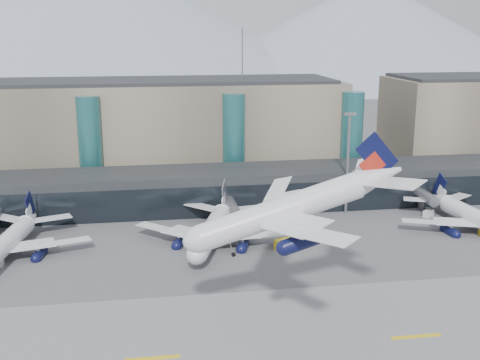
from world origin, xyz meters
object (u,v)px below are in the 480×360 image
Objects in this scene: hero_jet at (302,199)px; veh_c at (320,237)px; jet_parked_left at (12,232)px; jet_parked_right at (468,209)px; jet_parked_mid at (214,221)px; veh_b at (205,228)px; lightmast_mid at (348,157)px; veh_d at (428,213)px; veh_h at (284,244)px; veh_g at (330,234)px.

veh_c is (14.34, 36.81, -19.82)m from hero_jet.
jet_parked_left is at bearing -165.67° from veh_c.
jet_parked_left is 102.94m from jet_parked_right.
jet_parked_left is at bearing 84.97° from jet_parked_right.
veh_b is (-1.35, 6.52, -3.78)m from jet_parked_mid.
jet_parked_left reaches higher than veh_b.
lightmast_mid is at bearing 52.73° from jet_parked_right.
jet_parked_left reaches higher than veh_d.
veh_b is at bearing 29.46° from jet_parked_mid.
veh_c is 0.84× the size of veh_h.
veh_g is at bearing -75.83° from jet_parked_mid.
jet_parked_right is 12.60× the size of veh_b.
hero_jet reaches higher than jet_parked_left.
jet_parked_mid is at bearing -174.79° from veh_b.
lightmast_mid is at bearing 126.03° from veh_d.
jet_parked_right is at bearing -102.49° from veh_b.
veh_g is at bearing 64.30° from hero_jet.
veh_h is (-46.16, -7.52, -3.28)m from jet_parked_right.
lightmast_mid is at bearing 75.02° from veh_c.
hero_jet is 11.15× the size of veh_c.
lightmast_mid is 0.69× the size of hero_jet.
lightmast_mid is 0.72× the size of jet_parked_right.
veh_d is (31.75, 12.90, -0.10)m from veh_c.
lightmast_mid is 80.44m from jet_parked_left.
jet_parked_right is (102.94, 0.05, 0.13)m from jet_parked_left.
hero_jet is at bearing -93.68° from veh_c.
veh_c is 1.50× the size of veh_g.
jet_parked_mid is 17.12× the size of veh_g.
jet_parked_right is at bearing -13.76° from veh_h.
lightmast_mid is 40.11m from jet_parked_mid.
hero_jet is at bearing -115.43° from lightmast_mid.
veh_h reaches higher than veh_c.
veh_h is (15.49, -13.99, 0.27)m from veh_b.
veh_c is 3.68m from veh_g.
lightmast_mid is 8.90× the size of veh_d.
veh_h is at bearing -89.13° from jet_parked_left.
veh_g is at bearing 52.80° from veh_c.
jet_parked_mid is 11.45× the size of veh_c.
veh_g is (26.24, -1.64, -3.95)m from jet_parked_mid.
jet_parked_mid reaches higher than veh_b.
lightmast_mid is 24.54m from veh_d.
jet_parked_right reaches higher than veh_h.
veh_b is 1.28× the size of veh_g.
veh_c is at bearing 166.59° from veh_d.
jet_parked_left is 68.99m from veh_g.
hero_jet is 12.82× the size of veh_d.
veh_d is (46.09, 49.71, -19.92)m from hero_jet.
jet_parked_left is 98.12m from veh_d.
veh_b is at bearing -166.19° from lightmast_mid.
veh_d is at bearing -0.89° from veh_h.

